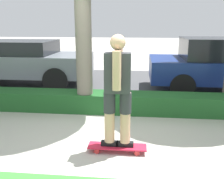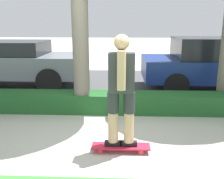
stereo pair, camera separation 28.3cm
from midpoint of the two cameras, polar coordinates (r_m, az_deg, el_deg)
The scene contains 6 objects.
ground_plane at distance 4.40m, azimuth -0.47°, elevation -11.58°, with size 60.00×60.00×0.00m, color #ADA89E.
street_asphalt at distance 8.37m, azimuth 2.76°, elevation 1.12°, with size 15.37×5.00×0.01m.
hedge_row at distance 5.81m, azimuth 1.30°, elevation -2.79°, with size 15.37×0.60×0.42m.
skateboard at distance 4.11m, azimuth 3.17°, elevation -12.38°, with size 0.89×0.24×0.10m.
skater_person at distance 3.78m, azimuth 3.36°, elevation 0.04°, with size 0.50×0.43×1.68m.
parked_car_front at distance 8.58m, azimuth -17.89°, elevation 5.90°, with size 4.08×1.87×1.39m.
Camera 1 is at (0.59, -3.92, 1.93)m, focal length 42.00 mm.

